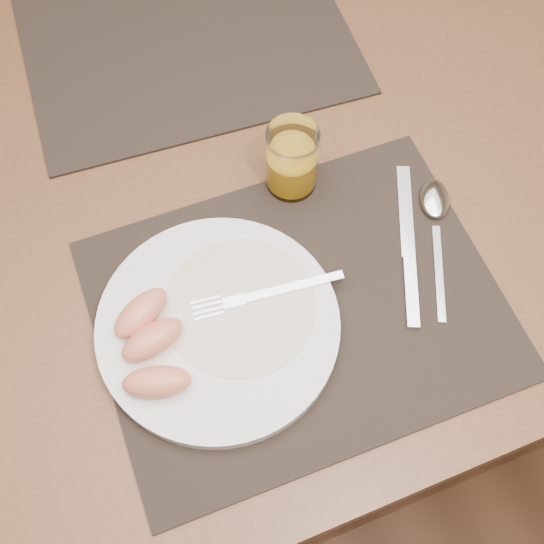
{
  "coord_description": "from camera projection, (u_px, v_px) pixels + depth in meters",
  "views": [
    {
      "loc": [
        -0.14,
        -0.5,
        1.46
      ],
      "look_at": [
        -0.01,
        -0.17,
        0.77
      ],
      "focal_mm": 45.0,
      "sensor_mm": 36.0,
      "label": 1
    }
  ],
  "objects": [
    {
      "name": "juice_glass",
      "position": [
        292.0,
        162.0,
        0.81
      ],
      "size": [
        0.06,
        0.06,
        0.09
      ],
      "color": "white",
      "rests_on": "placemat_near"
    },
    {
      "name": "plate_dressing",
      "position": [
        240.0,
        306.0,
        0.76
      ],
      "size": [
        0.17,
        0.17,
        0.0
      ],
      "color": "white",
      "rests_on": "plate"
    },
    {
      "name": "fork",
      "position": [
        255.0,
        296.0,
        0.76
      ],
      "size": [
        0.18,
        0.04,
        0.0
      ],
      "color": "silver",
      "rests_on": "plate"
    },
    {
      "name": "placemat_near",
      "position": [
        299.0,
        308.0,
        0.77
      ],
      "size": [
        0.45,
        0.36,
        0.0
      ],
      "primitive_type": "cube",
      "rotation": [
        0.0,
        0.0,
        -0.01
      ],
      "color": "black",
      "rests_on": "table"
    },
    {
      "name": "knife",
      "position": [
        409.0,
        257.0,
        0.8
      ],
      "size": [
        0.1,
        0.21,
        0.01
      ],
      "color": "silver",
      "rests_on": "placemat_near"
    },
    {
      "name": "table",
      "position": [
        235.0,
        198.0,
        0.94
      ],
      "size": [
        1.4,
        0.9,
        0.75
      ],
      "color": "brown",
      "rests_on": "ground"
    },
    {
      "name": "grapefruit_wedges",
      "position": [
        150.0,
        344.0,
        0.72
      ],
      "size": [
        0.09,
        0.14,
        0.03
      ],
      "color": "#E17D5B",
      "rests_on": "plate"
    },
    {
      "name": "placemat_far",
      "position": [
        187.0,
        40.0,
        0.96
      ],
      "size": [
        0.47,
        0.38,
        0.0
      ],
      "primitive_type": "cube",
      "rotation": [
        0.0,
        0.0,
        -0.07
      ],
      "color": "black",
      "rests_on": "table"
    },
    {
      "name": "plate",
      "position": [
        218.0,
        326.0,
        0.75
      ],
      "size": [
        0.27,
        0.27,
        0.02
      ],
      "primitive_type": "cylinder",
      "color": "white",
      "rests_on": "placemat_near"
    },
    {
      "name": "ground",
      "position": [
        250.0,
        360.0,
        1.54
      ],
      "size": [
        5.0,
        5.0,
        0.0
      ],
      "primitive_type": "plane",
      "color": "#54311D",
      "rests_on": "ground"
    },
    {
      "name": "spoon",
      "position": [
        435.0,
        209.0,
        0.83
      ],
      "size": [
        0.1,
        0.18,
        0.01
      ],
      "color": "silver",
      "rests_on": "placemat_near"
    }
  ]
}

